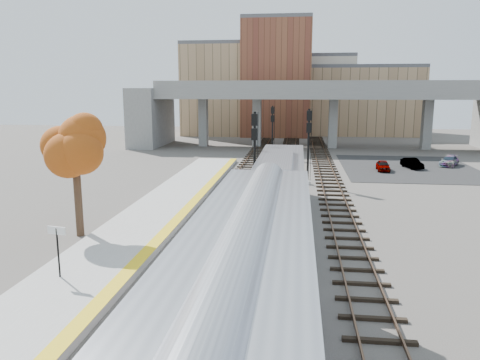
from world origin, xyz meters
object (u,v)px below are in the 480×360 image
(signal_mast_mid, at_px, (308,148))
(car_b, at_px, (412,163))
(signal_mast_near, at_px, (254,158))
(car_c, at_px, (449,161))
(signal_mast_far, at_px, (272,133))
(tree, at_px, (75,146))
(car_a, at_px, (383,166))
(locomotive, at_px, (279,190))

(signal_mast_mid, xyz_separation_m, car_b, (11.25, 10.01, -2.68))
(signal_mast_near, height_order, car_c, signal_mast_near)
(signal_mast_near, height_order, signal_mast_mid, signal_mast_near)
(signal_mast_far, relative_size, car_c, 1.70)
(signal_mast_near, xyz_separation_m, tree, (-9.28, -9.55, 1.93))
(signal_mast_near, distance_m, car_b, 23.01)
(car_b, height_order, car_c, car_b)
(signal_mast_near, xyz_separation_m, car_a, (12.00, 14.99, -2.74))
(tree, bearing_deg, signal_mast_far, 74.32)
(locomotive, bearing_deg, signal_mast_mid, 81.17)
(car_c, bearing_deg, locomotive, -97.21)
(signal_mast_near, relative_size, tree, 0.96)
(car_a, bearing_deg, locomotive, -112.48)
(signal_mast_mid, distance_m, car_c, 20.11)
(locomotive, relative_size, car_a, 6.14)
(car_b, bearing_deg, car_a, -165.00)
(signal_mast_far, relative_size, tree, 0.90)
(car_b, bearing_deg, signal_mast_mid, -153.35)
(tree, height_order, car_a, tree)
(tree, distance_m, car_c, 41.14)
(signal_mast_mid, bearing_deg, signal_mast_near, -120.68)
(signal_mast_mid, bearing_deg, car_b, 41.67)
(signal_mast_mid, relative_size, tree, 0.95)
(locomotive, xyz_separation_m, car_b, (13.25, 22.89, -1.70))
(signal_mast_mid, bearing_deg, signal_mast_far, 103.88)
(locomotive, relative_size, signal_mast_far, 3.00)
(car_a, height_order, car_b, car_b)
(locomotive, xyz_separation_m, tree, (-11.38, -3.58, 2.96))
(locomotive, relative_size, signal_mast_near, 2.81)
(signal_mast_far, relative_size, car_a, 2.04)
(car_b, relative_size, car_c, 0.88)
(locomotive, xyz_separation_m, signal_mast_near, (-2.10, 5.97, 1.03))
(signal_mast_near, bearing_deg, signal_mast_far, 90.00)
(signal_mast_near, bearing_deg, car_c, 44.02)
(signal_mast_near, distance_m, signal_mast_far, 23.50)
(signal_mast_near, xyz_separation_m, car_c, (19.82, 19.16, -2.72))
(tree, height_order, car_c, tree)
(signal_mast_far, height_order, car_b, signal_mast_far)
(car_c, bearing_deg, signal_mast_mid, -114.10)
(signal_mast_near, bearing_deg, tree, -134.19)
(tree, relative_size, car_c, 1.89)
(signal_mast_far, bearing_deg, signal_mast_near, -90.00)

